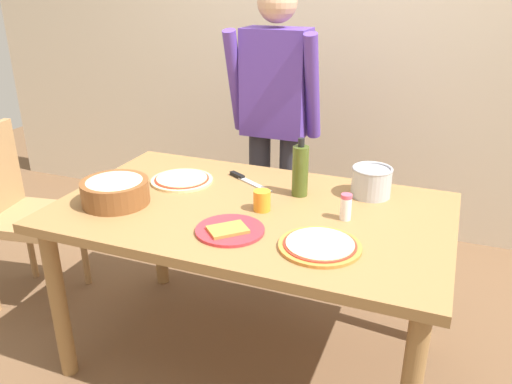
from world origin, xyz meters
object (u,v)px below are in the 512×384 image
person_cook (275,118)px  cup_orange (262,201)px  popcorn_bowl (115,189)px  steel_pot (371,181)px  dining_table (252,227)px  olive_oil_bottle (300,170)px  chef_knife (245,180)px  pizza_raw_on_board (182,180)px  plate_with_slice (230,230)px  salt_shaker (346,207)px  chair_wooden_left (17,206)px  pizza_cooked_on_tray (320,245)px

person_cook → cup_orange: size_ratio=19.06×
person_cook → popcorn_bowl: bearing=-112.3°
steel_pot → cup_orange: steel_pot is taller
dining_table → olive_oil_bottle: bearing=54.4°
olive_oil_bottle → chef_knife: olive_oil_bottle is taller
steel_pot → cup_orange: 0.50m
person_cook → pizza_raw_on_board: person_cook is taller
person_cook → chef_knife: bearing=-86.6°
plate_with_slice → salt_shaker: 0.46m
chair_wooden_left → steel_pot: size_ratio=5.48×
pizza_cooked_on_tray → plate_with_slice: bearing=-178.9°
pizza_cooked_on_tray → popcorn_bowl: size_ratio=1.05×
chef_knife → dining_table: bearing=-62.4°
pizza_cooked_on_tray → olive_oil_bottle: size_ratio=1.15×
popcorn_bowl → chair_wooden_left: bearing=166.9°
chair_wooden_left → cup_orange: (1.37, -0.02, 0.26)m
steel_pot → chef_knife: size_ratio=0.66×
person_cook → plate_with_slice: size_ratio=6.23×
olive_oil_bottle → steel_pot: olive_oil_bottle is taller
plate_with_slice → cup_orange: 0.23m
popcorn_bowl → salt_shaker: 0.95m
plate_with_slice → dining_table: bearing=91.5°
plate_with_slice → salt_shaker: bearing=35.4°
cup_orange → popcorn_bowl: bearing=-165.1°
person_cook → chef_knife: (0.03, -0.49, -0.17)m
olive_oil_bottle → chef_knife: size_ratio=0.97×
olive_oil_bottle → steel_pot: 0.31m
pizza_raw_on_board → salt_shaker: 0.80m
person_cook → cup_orange: person_cook is taller
dining_table → person_cook: bearing=102.6°
dining_table → person_cook: (-0.17, 0.76, 0.27)m
pizza_raw_on_board → olive_oil_bottle: 0.56m
chair_wooden_left → pizza_raw_on_board: bearing=8.4°
olive_oil_bottle → chair_wooden_left: bearing=-172.8°
popcorn_bowl → cup_orange: bearing=14.9°
chair_wooden_left → salt_shaker: chair_wooden_left is taller
pizza_raw_on_board → pizza_cooked_on_tray: same height
olive_oil_bottle → cup_orange: (-0.10, -0.21, -0.07)m
olive_oil_bottle → pizza_raw_on_board: bearing=-174.7°
pizza_raw_on_board → steel_pot: steel_pot is taller
popcorn_bowl → cup_orange: popcorn_bowl is taller
cup_orange → chef_knife: (-0.19, 0.27, -0.04)m
popcorn_bowl → olive_oil_bottle: 0.78m
pizza_raw_on_board → chef_knife: pizza_raw_on_board is taller
olive_oil_bottle → plate_with_slice: bearing=-107.6°
cup_orange → salt_shaker: 0.34m
plate_with_slice → popcorn_bowl: popcorn_bowl is taller
pizza_raw_on_board → salt_shaker: salt_shaker is taller
pizza_raw_on_board → olive_oil_bottle: (0.55, 0.05, 0.10)m
dining_table → steel_pot: (0.43, 0.31, 0.16)m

